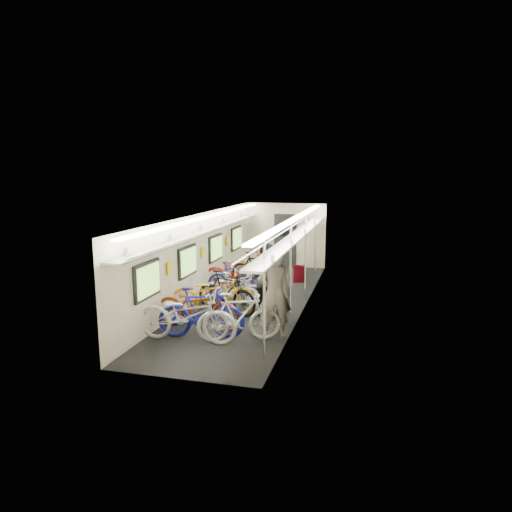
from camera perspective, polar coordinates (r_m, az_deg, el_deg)
The scene contains 16 objects.
train_car_shell at distance 13.13m, azimuth -1.28°, elevation 2.24°, with size 10.00×10.00×10.00m.
bicycle_0 at distance 9.71m, azimuth -8.64°, elevation -7.35°, with size 0.76×2.18×1.15m, color silver.
bicycle_1 at distance 9.88m, azimuth -6.87°, elevation -7.05°, with size 0.53×1.88×1.13m, color #1B1EA7.
bicycle_2 at distance 10.43m, azimuth -7.35°, elevation -6.23°, with size 0.72×2.07×1.09m, color maroon.
bicycle_3 at distance 11.51m, azimuth -3.76°, elevation -4.56°, with size 0.52×1.82×1.10m, color black.
bicycle_4 at distance 11.38m, azimuth -5.45°, elevation -4.71°, with size 0.74×2.13×1.12m, color gold.
bicycle_5 at distance 11.95m, azimuth -2.73°, elevation -4.35°, with size 0.45×1.59×0.95m, color silver.
bicycle_6 at distance 12.20m, azimuth -2.89°, elevation -4.06°, with size 0.63×1.81×0.95m, color silver.
bicycle_7 at distance 13.06m, azimuth -2.68°, elevation -2.95°, with size 0.47×1.68×1.01m, color navy.
bicycle_8 at distance 13.74m, azimuth -2.15°, elevation -1.97°, with size 0.77×2.20×1.16m, color maroon.
bicycle_9 at distance 14.29m, azimuth 0.14°, elevation -1.65°, with size 0.51×1.79×1.08m, color black.
bicycle_10 at distance 14.72m, azimuth -0.56°, elevation -1.40°, with size 0.68×1.95×1.02m, color gold.
bicycle_11 at distance 9.64m, azimuth -2.14°, elevation -7.61°, with size 0.50×1.78×1.07m, color silver.
passenger_near at distance 9.71m, azimuth 2.33°, elevation -4.75°, with size 0.71×0.47×1.95m, color gray.
passenger_mid at distance 11.28m, azimuth 1.35°, elevation -2.92°, with size 0.89×0.70×1.84m, color black.
backpack at distance 10.26m, azimuth 5.38°, elevation -2.23°, with size 0.26×0.14×0.38m, color #AA1127.
Camera 1 is at (3.14, -11.80, 3.50)m, focal length 32.00 mm.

